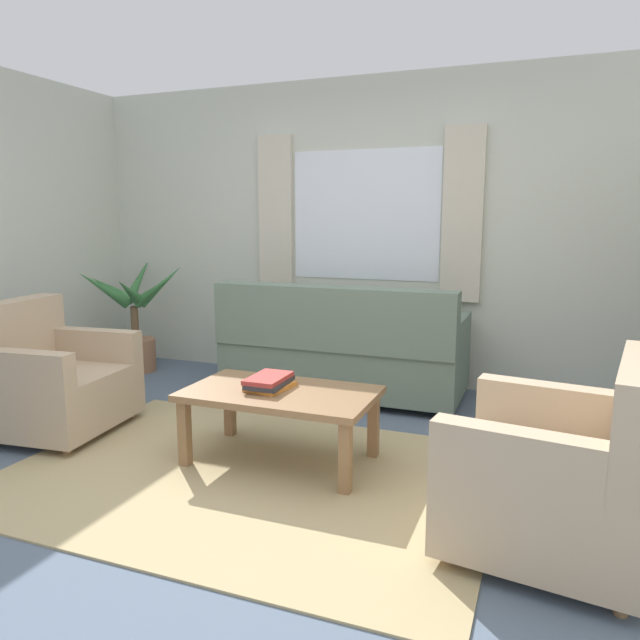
{
  "coord_description": "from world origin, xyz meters",
  "views": [
    {
      "loc": [
        1.52,
        -2.76,
        1.43
      ],
      "look_at": [
        0.17,
        0.7,
        0.79
      ],
      "focal_mm": 33.34,
      "sensor_mm": 36.0,
      "label": 1
    }
  ],
  "objects_px": {
    "armchair_left": "(48,380)",
    "potted_plant": "(135,324)",
    "book_stack_on_table": "(269,382)",
    "armchair_right": "(565,474)",
    "coffee_table": "(280,400)",
    "couch": "(341,352)"
  },
  "relations": [
    {
      "from": "couch",
      "to": "potted_plant",
      "type": "relative_size",
      "value": 1.77
    },
    {
      "from": "armchair_left",
      "to": "book_stack_on_table",
      "type": "relative_size",
      "value": 2.81
    },
    {
      "from": "potted_plant",
      "to": "armchair_left",
      "type": "bearing_deg",
      "value": -72.1
    },
    {
      "from": "armchair_right",
      "to": "potted_plant",
      "type": "bearing_deg",
      "value": -108.74
    },
    {
      "from": "book_stack_on_table",
      "to": "potted_plant",
      "type": "relative_size",
      "value": 0.3
    },
    {
      "from": "armchair_right",
      "to": "coffee_table",
      "type": "height_order",
      "value": "armchair_right"
    },
    {
      "from": "armchair_right",
      "to": "potted_plant",
      "type": "xyz_separation_m",
      "value": [
        -3.71,
        1.88,
        0.09
      ]
    },
    {
      "from": "armchair_right",
      "to": "book_stack_on_table",
      "type": "height_order",
      "value": "armchair_right"
    },
    {
      "from": "armchair_left",
      "to": "potted_plant",
      "type": "xyz_separation_m",
      "value": [
        -0.5,
        1.54,
        0.09
      ]
    },
    {
      "from": "potted_plant",
      "to": "book_stack_on_table",
      "type": "bearing_deg",
      "value": -34.44
    },
    {
      "from": "coffee_table",
      "to": "book_stack_on_table",
      "type": "distance_m",
      "value": 0.12
    },
    {
      "from": "couch",
      "to": "armchair_right",
      "type": "height_order",
      "value": "couch"
    },
    {
      "from": "armchair_right",
      "to": "armchair_left",
      "type": "bearing_deg",
      "value": -87.94
    },
    {
      "from": "couch",
      "to": "coffee_table",
      "type": "bearing_deg",
      "value": 94.29
    },
    {
      "from": "potted_plant",
      "to": "armchair_right",
      "type": "bearing_deg",
      "value": -26.88
    },
    {
      "from": "couch",
      "to": "book_stack_on_table",
      "type": "relative_size",
      "value": 5.79
    },
    {
      "from": "book_stack_on_table",
      "to": "armchair_left",
      "type": "bearing_deg",
      "value": -176.47
    },
    {
      "from": "coffee_table",
      "to": "potted_plant",
      "type": "relative_size",
      "value": 1.02
    },
    {
      "from": "coffee_table",
      "to": "book_stack_on_table",
      "type": "xyz_separation_m",
      "value": [
        -0.08,
        0.01,
        0.1
      ]
    },
    {
      "from": "coffee_table",
      "to": "potted_plant",
      "type": "height_order",
      "value": "potted_plant"
    },
    {
      "from": "armchair_right",
      "to": "coffee_table",
      "type": "bearing_deg",
      "value": -97.43
    },
    {
      "from": "armchair_left",
      "to": "potted_plant",
      "type": "bearing_deg",
      "value": 11.9
    }
  ]
}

